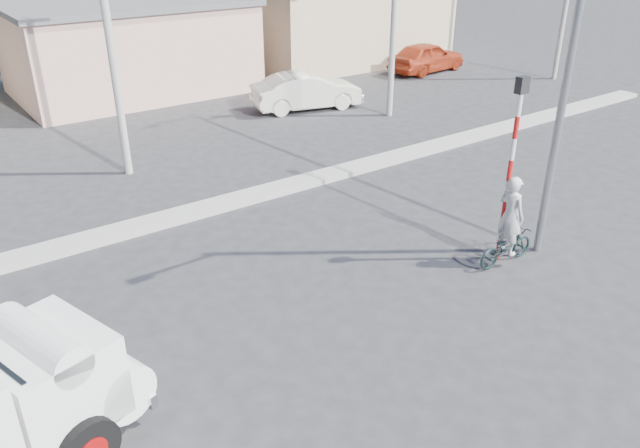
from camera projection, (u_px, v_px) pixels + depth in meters
ground_plane at (449, 336)px, 12.19m from camera, size 120.00×120.00×0.00m
median at (246, 197)px, 17.97m from camera, size 40.00×0.80×0.16m
bicycle at (506, 247)px, 14.56m from camera, size 1.66×0.63×0.86m
cyclist at (509, 227)px, 14.33m from camera, size 0.48×0.71×1.89m
car_cream at (307, 91)px, 26.14m from camera, size 4.85×2.67×1.51m
car_red at (427, 57)px, 32.40m from camera, size 4.68×2.23×1.54m
traffic_pole at (512, 156)px, 13.80m from camera, size 0.28×0.18×4.36m
streetlight at (568, 44)px, 13.02m from camera, size 2.34×0.22×9.00m
building_row at (109, 46)px, 27.82m from camera, size 37.80×7.30×4.44m
utility_poles at (265, 26)px, 20.81m from camera, size 35.40×0.24×8.00m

